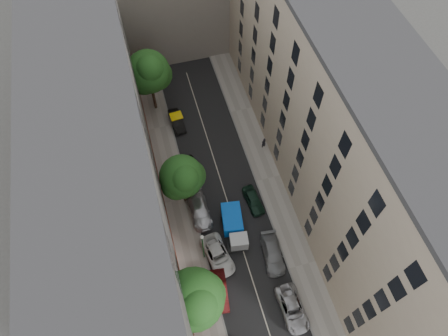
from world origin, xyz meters
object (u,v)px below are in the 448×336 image
object	(u,v)px
lamp_post	(203,245)
car_right_0	(292,309)
car_right_2	(253,200)
car_left_2	(218,255)
tree_near	(195,300)
tree_far	(149,73)
car_left_1	(220,291)
car_left_3	(200,210)
car_right_1	(273,254)
tarp_truck	(234,226)
car_left_4	(192,169)
pedestrian	(264,143)
tree_mid	(183,178)
car_left_5	(177,121)

from	to	relation	value
lamp_post	car_right_0	bearing A→B (deg)	-47.40
car_right_2	car_left_2	bearing A→B (deg)	-142.37
tree_near	tree_far	world-z (taller)	tree_far
car_left_1	car_right_2	distance (m)	10.88
car_left_3	car_right_1	distance (m)	9.35
tarp_truck	tree_far	world-z (taller)	tree_far
car_left_2	car_left_4	xyz separation A→B (m)	(-0.12, 11.20, -0.05)
tarp_truck	car_right_1	xyz separation A→B (m)	(3.14, -3.89, -0.59)
pedestrian	car_right_2	bearing A→B (deg)	46.58
car_left_1	tree_near	bearing A→B (deg)	-140.70
car_right_0	car_right_2	bearing A→B (deg)	88.99
tarp_truck	car_left_4	xyz separation A→B (m)	(-2.58, 8.71, -0.64)
tarp_truck	tree_far	xyz separation A→B (m)	(-4.93, 19.66, 5.18)
car_left_2	lamp_post	bearing A→B (deg)	153.86
car_left_3	tree_near	world-z (taller)	tree_near
car_right_1	pedestrian	world-z (taller)	pedestrian
car_left_3	tree_near	distance (m)	12.29
car_left_4	car_right_2	size ratio (longest dim) A/B	0.98
car_right_0	tree_far	world-z (taller)	tree_far
tree_mid	pedestrian	size ratio (longest dim) A/B	4.53
car_left_5	tree_far	distance (m)	7.02
tarp_truck	tree_mid	size ratio (longest dim) A/B	0.70
car_left_2	car_left_3	size ratio (longest dim) A/B	0.98
car_left_4	car_right_0	bearing A→B (deg)	-80.07
car_left_2	car_right_0	bearing A→B (deg)	-61.85
car_left_5	lamp_post	bearing A→B (deg)	-98.04
car_left_2	car_right_2	world-z (taller)	car_left_2
tarp_truck	car_left_2	bearing A→B (deg)	-126.03
car_left_4	lamp_post	distance (m)	11.28
car_left_5	car_right_1	xyz separation A→B (m)	(5.99, -20.20, 0.04)
tree_far	car_right_0	bearing A→B (deg)	-74.63
tarp_truck	tree_far	bearing A→B (deg)	112.76
car_left_4	tree_far	bearing A→B (deg)	94.77
car_right_1	car_right_2	bearing A→B (deg)	96.22
tarp_truck	car_left_5	size ratio (longest dim) A/B	1.34
pedestrian	car_left_5	bearing A→B (deg)	-50.67
car_left_1	tree_mid	size ratio (longest dim) A/B	0.57
tarp_truck	car_right_0	xyz separation A→B (m)	(3.14, -9.69, -0.60)
car_left_3	car_left_5	world-z (taller)	car_left_3
car_right_0	car_right_1	distance (m)	5.80
car_right_2	pedestrian	world-z (taller)	pedestrian
car_left_5	tree_mid	world-z (taller)	tree_mid
car_right_0	tree_near	xyz separation A→B (m)	(-8.97, 2.01, 5.23)
car_left_4	lamp_post	size ratio (longest dim) A/B	0.67
car_right_0	car_right_2	distance (m)	12.40
car_left_4	tree_far	size ratio (longest dim) A/B	0.40
car_left_1	car_right_2	xyz separation A→B (m)	(6.40, 8.80, -0.05)
car_left_1	car_left_3	size ratio (longest dim) A/B	0.85
tree_mid	tree_far	distance (m)	14.70
tarp_truck	car_right_0	distance (m)	10.20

